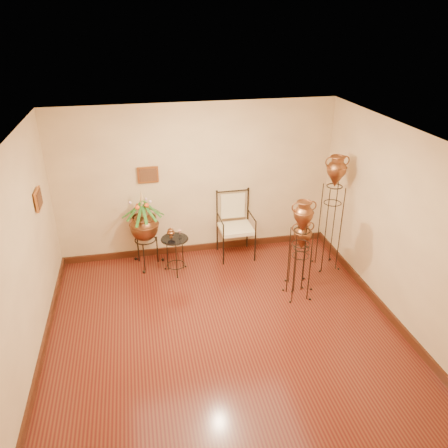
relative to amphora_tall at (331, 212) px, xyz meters
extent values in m
plane|color=#572414|center=(-2.15, -1.45, -1.06)|extent=(5.00, 5.00, 0.00)
cube|color=#3E1B0E|center=(-2.15, 1.03, -1.00)|extent=(5.00, 0.04, 0.12)
cube|color=#3E1B0E|center=(-4.63, -1.45, -1.00)|extent=(0.04, 5.00, 0.12)
cube|color=#3E1B0E|center=(0.33, -1.45, -1.00)|extent=(0.04, 5.00, 0.12)
cube|color=#C07838|center=(-3.00, 1.01, 0.54)|extent=(0.36, 0.03, 0.29)
cube|color=#C07838|center=(-4.61, 0.00, 0.64)|extent=(0.03, 0.36, 0.29)
cube|color=#F5E4B9|center=(-1.50, 0.70, -0.51)|extent=(0.60, 0.55, 0.07)
cube|color=#F5E4B9|center=(-1.50, 0.70, -0.16)|extent=(0.45, 0.04, 0.48)
cylinder|color=black|center=(-2.66, 0.36, -0.40)|extent=(0.46, 0.46, 0.01)
camera|label=1|loc=(-3.17, -6.24, 3.09)|focal=35.00mm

